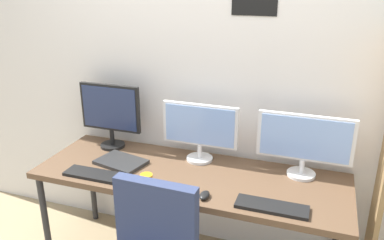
# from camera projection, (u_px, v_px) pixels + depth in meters

# --- Properties ---
(wall_back) EXTENTS (4.40, 0.11, 2.60)m
(wall_back) POSITION_uv_depth(u_px,v_px,m) (210.00, 74.00, 2.69)
(wall_back) COLOR silver
(wall_back) RESTS_ON ground_plane
(desk) EXTENTS (2.00, 0.68, 0.74)m
(desk) POSITION_uv_depth(u_px,v_px,m) (189.00, 181.00, 2.54)
(desk) COLOR brown
(desk) RESTS_ON ground_plane
(monitor_left) EXTENTS (0.46, 0.18, 0.48)m
(monitor_left) POSITION_uv_depth(u_px,v_px,m) (110.00, 112.00, 2.82)
(monitor_left) COLOR black
(monitor_left) RESTS_ON desk
(monitor_center) EXTENTS (0.52, 0.18, 0.40)m
(monitor_center) POSITION_uv_depth(u_px,v_px,m) (200.00, 129.00, 2.63)
(monitor_center) COLOR silver
(monitor_center) RESTS_ON desk
(monitor_right) EXTENTS (0.59, 0.18, 0.41)m
(monitor_right) POSITION_uv_depth(u_px,v_px,m) (305.00, 142.00, 2.42)
(monitor_right) COLOR silver
(monitor_right) RESTS_ON desk
(keyboard_left) EXTENTS (0.39, 0.13, 0.02)m
(keyboard_left) POSITION_uv_depth(u_px,v_px,m) (94.00, 175.00, 2.48)
(keyboard_left) COLOR black
(keyboard_left) RESTS_ON desk
(keyboard_right) EXTENTS (0.40, 0.13, 0.02)m
(keyboard_right) POSITION_uv_depth(u_px,v_px,m) (272.00, 207.00, 2.14)
(keyboard_right) COLOR black
(keyboard_right) RESTS_ON desk
(computer_mouse) EXTENTS (0.06, 0.10, 0.03)m
(computer_mouse) POSITION_uv_depth(u_px,v_px,m) (204.00, 195.00, 2.24)
(computer_mouse) COLOR black
(computer_mouse) RESTS_ON desk
(laptop_closed) EXTENTS (0.36, 0.29, 0.02)m
(laptop_closed) POSITION_uv_depth(u_px,v_px,m) (121.00, 162.00, 2.65)
(laptop_closed) COLOR #2D2D2D
(laptop_closed) RESTS_ON desk
(coffee_mug) EXTENTS (0.11, 0.08, 0.09)m
(coffee_mug) POSITION_uv_depth(u_px,v_px,m) (147.00, 181.00, 2.33)
(coffee_mug) COLOR orange
(coffee_mug) RESTS_ON desk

